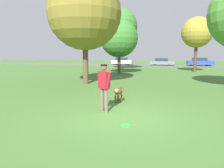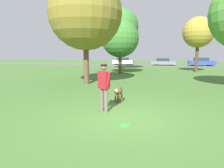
% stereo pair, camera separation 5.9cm
% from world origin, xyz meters
% --- Properties ---
extents(ground_plane, '(120.00, 120.00, 0.00)m').
position_xyz_m(ground_plane, '(0.00, 0.00, 0.00)').
color(ground_plane, '#426B2D').
extents(far_road_strip, '(120.00, 6.00, 0.01)m').
position_xyz_m(far_road_strip, '(0.00, 32.03, 0.01)').
color(far_road_strip, '#5B5B59').
rests_on(far_road_strip, ground_plane).
extents(person, '(0.63, 0.44, 1.70)m').
position_xyz_m(person, '(-0.74, 0.49, 1.01)').
color(person, '#665B4C').
rests_on(person, ground_plane).
extents(dog, '(0.36, 0.98, 0.64)m').
position_xyz_m(dog, '(-0.54, 1.97, 0.44)').
color(dog, brown).
rests_on(dog, ground_plane).
extents(frisbee, '(0.27, 0.27, 0.02)m').
position_xyz_m(frisbee, '(0.27, -0.76, 0.01)').
color(frisbee, '#33D838').
rests_on(frisbee, ground_plane).
extents(tree_mid_center, '(4.00, 4.00, 5.70)m').
position_xyz_m(tree_mid_center, '(-3.33, 14.95, 3.69)').
color(tree_mid_center, brown).
rests_on(tree_mid_center, ground_plane).
extents(tree_far_left, '(4.78, 4.78, 8.07)m').
position_xyz_m(tree_far_left, '(-4.50, 20.54, 5.66)').
color(tree_far_left, '#4C3826').
rests_on(tree_far_left, ground_plane).
extents(tree_near_left, '(4.93, 4.93, 7.23)m').
position_xyz_m(tree_near_left, '(-3.92, 6.78, 4.76)').
color(tree_near_left, brown).
rests_on(tree_near_left, ground_plane).
extents(tree_far_right, '(3.42, 3.42, 6.19)m').
position_xyz_m(tree_far_right, '(4.87, 18.45, 4.45)').
color(tree_far_right, '#4C3826').
rests_on(tree_far_right, ground_plane).
extents(parked_car_silver, '(4.06, 1.86, 1.42)m').
position_xyz_m(parked_car_silver, '(-6.37, 31.75, 0.70)').
color(parked_car_silver, '#B7B7BC').
rests_on(parked_car_silver, ground_plane).
extents(parked_car_grey, '(4.40, 1.89, 1.31)m').
position_xyz_m(parked_car_grey, '(1.15, 31.86, 0.63)').
color(parked_car_grey, slate).
rests_on(parked_car_grey, ground_plane).
extents(parked_car_blue, '(4.44, 2.04, 1.45)m').
position_xyz_m(parked_car_blue, '(7.63, 31.85, 0.71)').
color(parked_car_blue, '#284293').
rests_on(parked_car_blue, ground_plane).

